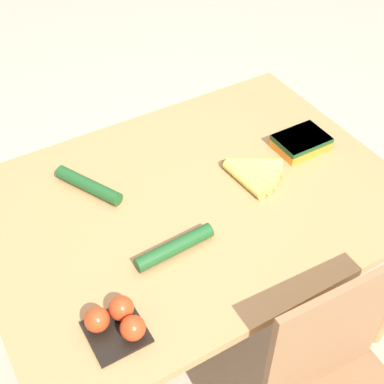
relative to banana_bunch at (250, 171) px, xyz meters
The scene contains 7 objects.
ground_plane 0.78m from the banana_bunch, ahead, with size 12.00×12.00×0.00m, color #B7A88E.
dining_table 0.25m from the banana_bunch, ahead, with size 1.34×0.97×0.73m.
banana_bunch is the anchor object (origin of this frame).
tomato_pack 0.70m from the banana_bunch, 26.20° to the left, with size 0.14×0.14×0.08m.
carrot_bag 0.24m from the banana_bunch, behind, with size 0.18×0.13×0.05m.
cucumber_near 0.53m from the banana_bunch, 22.95° to the right, with size 0.15×0.24×0.04m.
cucumber_far 0.41m from the banana_bunch, 23.06° to the left, with size 0.25×0.06×0.04m.
Camera 1 is at (0.62, 1.04, 1.93)m, focal length 50.00 mm.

